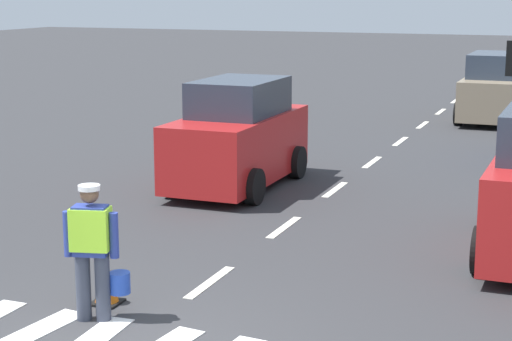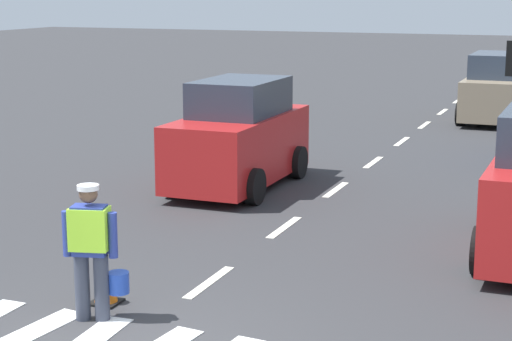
{
  "view_description": "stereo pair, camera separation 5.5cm",
  "coord_description": "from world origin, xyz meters",
  "px_view_note": "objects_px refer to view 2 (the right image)",
  "views": [
    {
      "loc": [
        4.75,
        -7.68,
        3.93
      ],
      "look_at": [
        -0.22,
        4.97,
        1.1
      ],
      "focal_mm": 61.79,
      "sensor_mm": 36.0,
      "label": 1
    },
    {
      "loc": [
        4.8,
        -7.66,
        3.93
      ],
      "look_at": [
        -0.22,
        4.97,
        1.1
      ],
      "focal_mm": 61.79,
      "sensor_mm": 36.0,
      "label": 2
    }
  ],
  "objects_px": {
    "road_worker": "(92,246)",
    "traffic_cone_near": "(105,281)",
    "car_oncoming_lead": "(239,138)",
    "car_outgoing_far": "(498,89)"
  },
  "relations": [
    {
      "from": "traffic_cone_near",
      "to": "car_oncoming_lead",
      "type": "relative_size",
      "value": 0.15
    },
    {
      "from": "road_worker",
      "to": "car_outgoing_far",
      "type": "height_order",
      "value": "car_outgoing_far"
    },
    {
      "from": "road_worker",
      "to": "traffic_cone_near",
      "type": "height_order",
      "value": "road_worker"
    },
    {
      "from": "road_worker",
      "to": "car_outgoing_far",
      "type": "relative_size",
      "value": 0.39
    },
    {
      "from": "road_worker",
      "to": "traffic_cone_near",
      "type": "bearing_deg",
      "value": 107.99
    },
    {
      "from": "traffic_cone_near",
      "to": "car_oncoming_lead",
      "type": "distance_m",
      "value": 6.89
    },
    {
      "from": "traffic_cone_near",
      "to": "car_oncoming_lead",
      "type": "bearing_deg",
      "value": 98.5
    },
    {
      "from": "road_worker",
      "to": "car_outgoing_far",
      "type": "xyz_separation_m",
      "value": [
        2.56,
        18.45,
        0.01
      ]
    },
    {
      "from": "car_oncoming_lead",
      "to": "road_worker",
      "type": "bearing_deg",
      "value": -80.78
    },
    {
      "from": "road_worker",
      "to": "car_outgoing_far",
      "type": "distance_m",
      "value": 18.63
    }
  ]
}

